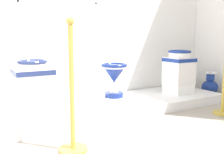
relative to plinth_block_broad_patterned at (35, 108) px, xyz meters
name	(u,v)px	position (x,y,z in m)	size (l,w,h in m)	color
ground_plane	(208,153)	(1.02, -1.40, -0.18)	(5.70, 5.32, 0.02)	#A3998C
display_platform	(117,105)	(1.02, 0.00, -0.11)	(2.99, 0.87, 0.12)	white
plinth_block_broad_patterned	(35,108)	(0.00, 0.00, 0.00)	(0.39, 0.39, 0.09)	white
antique_toilet_broad_patterned	(33,82)	(0.00, 0.00, 0.28)	(0.39, 0.34, 0.46)	white
plinth_block_pale_glazed	(114,99)	(0.99, 0.02, -0.02)	(0.31, 0.33, 0.05)	white
antique_toilet_pale_glazed	(114,75)	(0.99, 0.02, 0.28)	(0.32, 0.32, 0.42)	navy
plinth_block_rightmost	(178,89)	(1.99, -0.06, 0.02)	(0.32, 0.32, 0.13)	white
antique_toilet_rightmost	(179,67)	(1.99, -0.06, 0.33)	(0.34, 0.33, 0.47)	white
info_placard_first	(22,4)	(0.02, 0.45, 1.11)	(0.13, 0.01, 0.12)	white
info_placard_second	(98,7)	(1.00, 0.45, 1.14)	(0.11, 0.01, 0.14)	white
decorative_vase_spare	(210,86)	(2.67, -0.06, -0.01)	(0.25, 0.25, 0.37)	white
stanchion_post_near_left	(72,109)	(0.10, -0.83, 0.18)	(0.23, 0.23, 1.06)	gold
stanchion_post_near_right	(224,87)	(2.02, -0.78, 0.16)	(0.22, 0.22, 0.99)	gold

